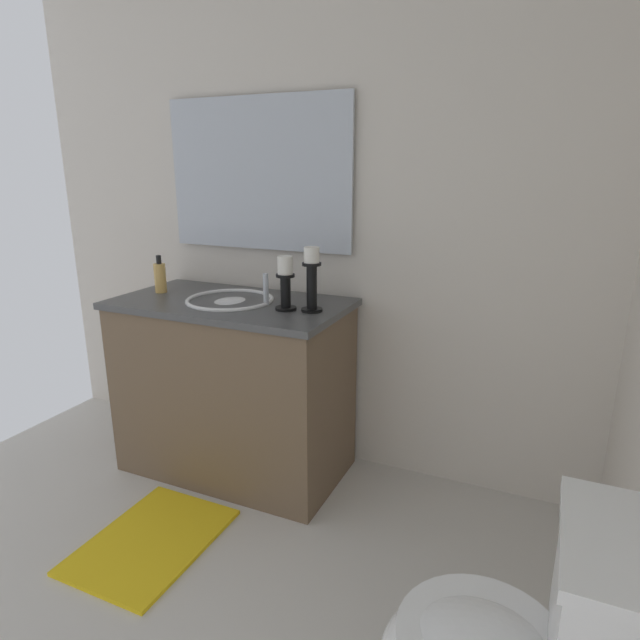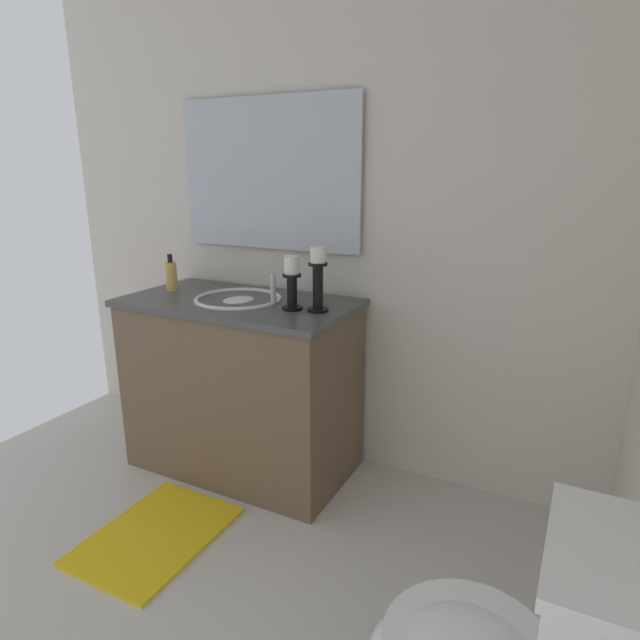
{
  "view_description": "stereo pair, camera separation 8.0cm",
  "coord_description": "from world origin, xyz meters",
  "px_view_note": "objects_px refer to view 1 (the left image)",
  "views": [
    {
      "loc": [
        1.1,
        1.18,
        1.43
      ],
      "look_at": [
        -0.41,
        0.5,
        0.96
      ],
      "focal_mm": 30.11,
      "sensor_mm": 36.0,
      "label": 1
    },
    {
      "loc": [
        1.07,
        1.25,
        1.43
      ],
      "look_at": [
        -0.41,
        0.5,
        0.96
      ],
      "focal_mm": 30.11,
      "sensor_mm": 36.0,
      "label": 2
    }
  ],
  "objects_px": {
    "candle_holder_short": "(285,282)",
    "soap_bottle": "(160,277)",
    "bath_mat": "(152,541)",
    "vanity_cabinet": "(234,386)",
    "mirror": "(258,174)",
    "candle_holder_tall": "(312,278)",
    "sink_basin": "(230,309)"
  },
  "relations": [
    {
      "from": "mirror",
      "to": "candle_holder_short",
      "type": "distance_m",
      "value": 0.62
    },
    {
      "from": "candle_holder_tall",
      "to": "candle_holder_short",
      "type": "bearing_deg",
      "value": -78.73
    },
    {
      "from": "vanity_cabinet",
      "to": "mirror",
      "type": "distance_m",
      "value": 1.01
    },
    {
      "from": "candle_holder_short",
      "to": "bath_mat",
      "type": "distance_m",
      "value": 1.16
    },
    {
      "from": "mirror",
      "to": "sink_basin",
      "type": "bearing_deg",
      "value": 0.2
    },
    {
      "from": "soap_bottle",
      "to": "bath_mat",
      "type": "height_order",
      "value": "soap_bottle"
    },
    {
      "from": "mirror",
      "to": "soap_bottle",
      "type": "xyz_separation_m",
      "value": [
        0.27,
        -0.4,
        -0.48
      ]
    },
    {
      "from": "vanity_cabinet",
      "to": "bath_mat",
      "type": "height_order",
      "value": "vanity_cabinet"
    },
    {
      "from": "candle_holder_tall",
      "to": "candle_holder_short",
      "type": "distance_m",
      "value": 0.12
    },
    {
      "from": "candle_holder_short",
      "to": "soap_bottle",
      "type": "distance_m",
      "value": 0.71
    },
    {
      "from": "sink_basin",
      "to": "bath_mat",
      "type": "distance_m",
      "value": 1.01
    },
    {
      "from": "candle_holder_short",
      "to": "soap_bottle",
      "type": "bearing_deg",
      "value": -93.45
    },
    {
      "from": "vanity_cabinet",
      "to": "soap_bottle",
      "type": "height_order",
      "value": "soap_bottle"
    },
    {
      "from": "mirror",
      "to": "soap_bottle",
      "type": "distance_m",
      "value": 0.68
    },
    {
      "from": "mirror",
      "to": "candle_holder_tall",
      "type": "bearing_deg",
      "value": 54.95
    },
    {
      "from": "vanity_cabinet",
      "to": "candle_holder_tall",
      "type": "distance_m",
      "value": 0.7
    },
    {
      "from": "sink_basin",
      "to": "soap_bottle",
      "type": "relative_size",
      "value": 2.23
    },
    {
      "from": "vanity_cabinet",
      "to": "candle_holder_short",
      "type": "distance_m",
      "value": 0.62
    },
    {
      "from": "vanity_cabinet",
      "to": "candle_holder_tall",
      "type": "bearing_deg",
      "value": 88.18
    },
    {
      "from": "candle_holder_tall",
      "to": "soap_bottle",
      "type": "relative_size",
      "value": 1.51
    },
    {
      "from": "sink_basin",
      "to": "candle_holder_tall",
      "type": "distance_m",
      "value": 0.45
    },
    {
      "from": "vanity_cabinet",
      "to": "candle_holder_short",
      "type": "relative_size",
      "value": 4.69
    },
    {
      "from": "candle_holder_tall",
      "to": "bath_mat",
      "type": "relative_size",
      "value": 0.45
    },
    {
      "from": "mirror",
      "to": "bath_mat",
      "type": "xyz_separation_m",
      "value": [
        0.91,
        -0.0,
        -1.39
      ]
    },
    {
      "from": "vanity_cabinet",
      "to": "mirror",
      "type": "bearing_deg",
      "value": 179.99
    },
    {
      "from": "soap_bottle",
      "to": "bath_mat",
      "type": "bearing_deg",
      "value": 32.24
    },
    {
      "from": "mirror",
      "to": "soap_bottle",
      "type": "bearing_deg",
      "value": -55.58
    },
    {
      "from": "mirror",
      "to": "candle_holder_tall",
      "type": "xyz_separation_m",
      "value": [
        0.29,
        0.42,
        -0.41
      ]
    },
    {
      "from": "candle_holder_short",
      "to": "mirror",
      "type": "bearing_deg",
      "value": -135.86
    },
    {
      "from": "vanity_cabinet",
      "to": "sink_basin",
      "type": "distance_m",
      "value": 0.38
    },
    {
      "from": "candle_holder_tall",
      "to": "soap_bottle",
      "type": "distance_m",
      "value": 0.82
    },
    {
      "from": "candle_holder_short",
      "to": "bath_mat",
      "type": "bearing_deg",
      "value": -27.46
    }
  ]
}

